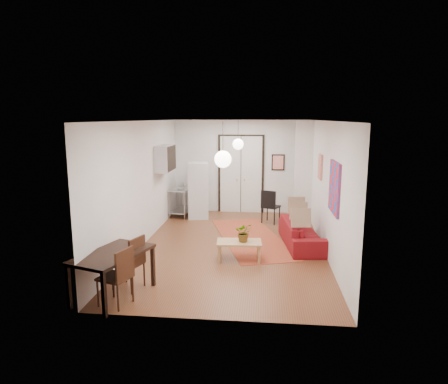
# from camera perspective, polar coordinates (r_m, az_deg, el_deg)

# --- Properties ---
(floor) EXTENTS (7.00, 7.00, 0.00)m
(floor) POSITION_cam_1_polar(r_m,az_deg,el_deg) (9.47, 1.12, -7.70)
(floor) COLOR brown
(floor) RESTS_ON ground
(ceiling) EXTENTS (4.20, 7.00, 0.02)m
(ceiling) POSITION_cam_1_polar(r_m,az_deg,el_deg) (8.99, 1.19, 10.14)
(ceiling) COLOR white
(ceiling) RESTS_ON wall_back
(wall_back) EXTENTS (4.20, 0.02, 2.90)m
(wall_back) POSITION_cam_1_polar(r_m,az_deg,el_deg) (12.57, 2.45, 3.65)
(wall_back) COLOR white
(wall_back) RESTS_ON floor
(wall_front) EXTENTS (4.20, 0.02, 2.90)m
(wall_front) POSITION_cam_1_polar(r_m,az_deg,el_deg) (5.71, -1.71, -4.86)
(wall_front) COLOR white
(wall_front) RESTS_ON floor
(wall_left) EXTENTS (0.02, 7.00, 2.90)m
(wall_left) POSITION_cam_1_polar(r_m,az_deg,el_deg) (9.51, -11.56, 1.18)
(wall_left) COLOR white
(wall_left) RESTS_ON floor
(wall_right) EXTENTS (0.02, 7.00, 2.90)m
(wall_right) POSITION_cam_1_polar(r_m,az_deg,el_deg) (9.19, 14.32, 0.74)
(wall_right) COLOR white
(wall_right) RESTS_ON floor
(double_doors) EXTENTS (1.44, 0.06, 2.50)m
(double_doors) POSITION_cam_1_polar(r_m,az_deg,el_deg) (12.56, 2.43, 2.49)
(double_doors) COLOR silver
(double_doors) RESTS_ON wall_back
(stub_partition) EXTENTS (0.50, 0.10, 2.90)m
(stub_partition) POSITION_cam_1_polar(r_m,az_deg,el_deg) (11.66, 11.30, 2.90)
(stub_partition) COLOR white
(stub_partition) RESTS_ON floor
(wall_cabinet) EXTENTS (0.35, 1.00, 0.70)m
(wall_cabinet) POSITION_cam_1_polar(r_m,az_deg,el_deg) (10.84, -8.39, 4.82)
(wall_cabinet) COLOR silver
(wall_cabinet) RESTS_ON wall_left
(painting_popart) EXTENTS (0.05, 1.00, 1.00)m
(painting_popart) POSITION_cam_1_polar(r_m,az_deg,el_deg) (7.94, 15.51, 0.62)
(painting_popart) COLOR red
(painting_popart) RESTS_ON wall_right
(painting_abstract) EXTENTS (0.05, 0.50, 0.60)m
(painting_abstract) POSITION_cam_1_polar(r_m,az_deg,el_deg) (9.92, 13.60, 3.52)
(painting_abstract) COLOR beige
(painting_abstract) RESTS_ON wall_right
(poster_back) EXTENTS (0.40, 0.03, 0.50)m
(poster_back) POSITION_cam_1_polar(r_m,az_deg,el_deg) (12.51, 7.73, 4.22)
(poster_back) COLOR red
(poster_back) RESTS_ON wall_back
(print_left) EXTENTS (0.03, 0.44, 0.54)m
(print_left) POSITION_cam_1_polar(r_m,az_deg,el_deg) (11.35, -8.52, 5.33)
(print_left) COLOR olive
(print_left) RESTS_ON wall_left
(pendant_back) EXTENTS (0.30, 0.30, 0.80)m
(pendant_back) POSITION_cam_1_polar(r_m,az_deg,el_deg) (11.00, 2.02, 6.85)
(pendant_back) COLOR white
(pendant_back) RESTS_ON ceiling
(pendant_front) EXTENTS (0.30, 0.30, 0.80)m
(pendant_front) POSITION_cam_1_polar(r_m,az_deg,el_deg) (7.03, -0.15, 4.72)
(pendant_front) COLOR white
(pendant_front) RESTS_ON ceiling
(kilim_rug) EXTENTS (2.37, 3.90, 0.01)m
(kilim_rug) POSITION_cam_1_polar(r_m,az_deg,el_deg) (10.07, 3.86, -6.55)
(kilim_rug) COLOR #AB4B2A
(kilim_rug) RESTS_ON floor
(sofa) EXTENTS (1.03, 2.12, 0.60)m
(sofa) POSITION_cam_1_polar(r_m,az_deg,el_deg) (9.59, 11.09, -5.78)
(sofa) COLOR maroon
(sofa) RESTS_ON floor
(coffee_table) EXTENTS (0.96, 0.57, 0.41)m
(coffee_table) POSITION_cam_1_polar(r_m,az_deg,el_deg) (8.45, 2.17, -7.42)
(coffee_table) COLOR tan
(coffee_table) RESTS_ON floor
(potted_plant) EXTENTS (0.34, 0.38, 0.40)m
(potted_plant) POSITION_cam_1_polar(r_m,az_deg,el_deg) (8.37, 2.87, -5.77)
(potted_plant) COLOR #2E6631
(potted_plant) RESTS_ON coffee_table
(kitchen_counter) EXTENTS (0.71, 1.19, 0.86)m
(kitchen_counter) POSITION_cam_1_polar(r_m,az_deg,el_deg) (12.29, -5.94, -0.84)
(kitchen_counter) COLOR #B3B6B8
(kitchen_counter) RESTS_ON floor
(bowl) EXTENTS (0.26, 0.26, 0.05)m
(bowl) POSITION_cam_1_polar(r_m,az_deg,el_deg) (11.93, -6.26, 0.47)
(bowl) COLOR white
(bowl) RESTS_ON kitchen_counter
(soap_bottle) EXTENTS (0.10, 0.10, 0.18)m
(soap_bottle) POSITION_cam_1_polar(r_m,az_deg,el_deg) (12.45, -5.75, 1.21)
(soap_bottle) COLOR teal
(soap_bottle) RESTS_ON kitchen_counter
(fridge) EXTENTS (0.66, 0.66, 1.67)m
(fridge) POSITION_cam_1_polar(r_m,az_deg,el_deg) (11.88, -3.68, 0.21)
(fridge) COLOR silver
(fridge) RESTS_ON floor
(dining_table) EXTENTS (1.19, 1.57, 0.77)m
(dining_table) POSITION_cam_1_polar(r_m,az_deg,el_deg) (6.95, -15.62, -9.03)
(dining_table) COLOR black
(dining_table) RESTS_ON floor
(dining_chair_near) EXTENTS (0.57, 0.70, 0.95)m
(dining_chair_near) POSITION_cam_1_polar(r_m,az_deg,el_deg) (7.34, -13.34, -8.95)
(dining_chair_near) COLOR #3C2113
(dining_chair_near) RESTS_ON floor
(dining_chair_far) EXTENTS (0.57, 0.70, 0.95)m
(dining_chair_far) POSITION_cam_1_polar(r_m,az_deg,el_deg) (6.80, -15.07, -10.65)
(dining_chair_far) COLOR #3C2113
(dining_chair_far) RESTS_ON floor
(black_side_chair) EXTENTS (0.58, 0.60, 0.96)m
(black_side_chair) POSITION_cam_1_polar(r_m,az_deg,el_deg) (11.52, 6.72, -1.53)
(black_side_chair) COLOR black
(black_side_chair) RESTS_ON floor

